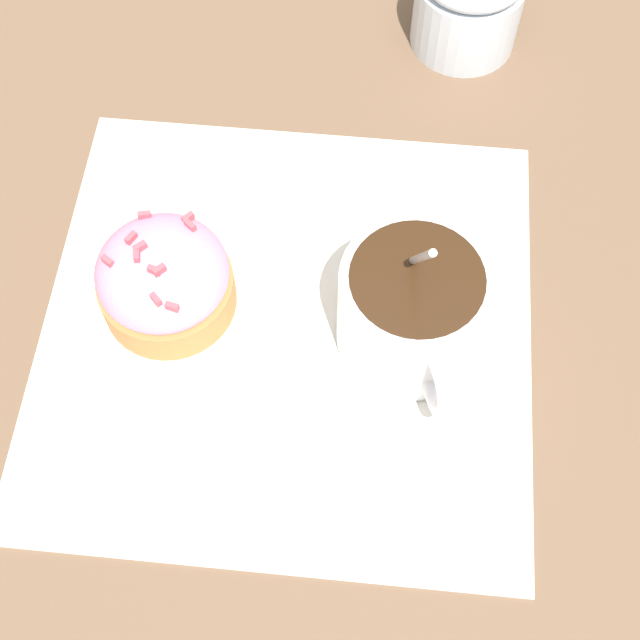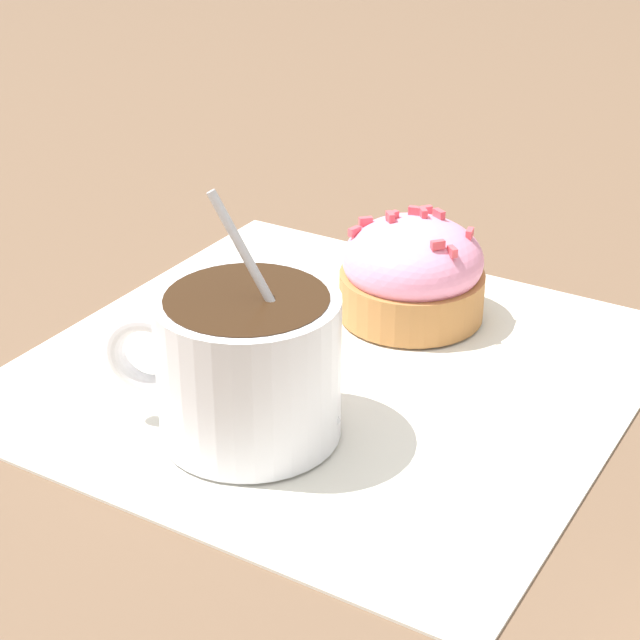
{
  "view_description": "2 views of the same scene",
  "coord_description": "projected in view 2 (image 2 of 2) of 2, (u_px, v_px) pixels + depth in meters",
  "views": [
    {
      "loc": [
        -0.03,
        0.23,
        0.46
      ],
      "look_at": [
        -0.02,
        0.01,
        0.04
      ],
      "focal_mm": 50.0,
      "sensor_mm": 36.0,
      "label": 1
    },
    {
      "loc": [
        -0.41,
        -0.21,
        0.27
      ],
      "look_at": [
        -0.02,
        -0.0,
        0.04
      ],
      "focal_mm": 60.0,
      "sensor_mm": 36.0,
      "label": 2
    }
  ],
  "objects": [
    {
      "name": "frosted_pastry",
      "position": [
        412.0,
        272.0,
        0.56
      ],
      "size": [
        0.08,
        0.08,
        0.06
      ],
      "color": "#B2753D",
      "rests_on": "paper_napkin"
    },
    {
      "name": "coffee_cup",
      "position": [
        245.0,
        360.0,
        0.46
      ],
      "size": [
        0.08,
        0.1,
        0.11
      ],
      "color": "white",
      "rests_on": "paper_napkin"
    },
    {
      "name": "paper_napkin",
      "position": [
        332.0,
        368.0,
        0.53
      ],
      "size": [
        0.29,
        0.3,
        0.0
      ],
      "color": "white",
      "rests_on": "ground_plane"
    },
    {
      "name": "ground_plane",
      "position": [
        332.0,
        370.0,
        0.53
      ],
      "size": [
        3.0,
        3.0,
        0.0
      ],
      "primitive_type": "plane",
      "color": "brown"
    }
  ]
}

